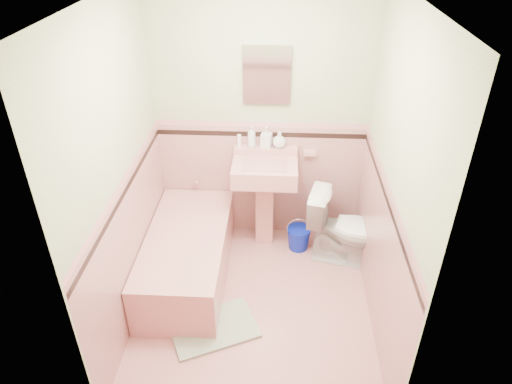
# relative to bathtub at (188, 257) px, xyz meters

# --- Properties ---
(floor) EXTENTS (2.20, 2.20, 0.00)m
(floor) POSITION_rel_bathtub_xyz_m (0.63, -0.33, -0.23)
(floor) COLOR tan
(floor) RESTS_ON ground
(wall_back) EXTENTS (2.50, 0.00, 2.50)m
(wall_back) POSITION_rel_bathtub_xyz_m (0.63, 0.77, 1.02)
(wall_back) COLOR #EEE3C2
(wall_back) RESTS_ON ground
(wall_front) EXTENTS (2.50, 0.00, 2.50)m
(wall_front) POSITION_rel_bathtub_xyz_m (0.63, -1.43, 1.02)
(wall_front) COLOR #EEE3C2
(wall_front) RESTS_ON ground
(wall_left) EXTENTS (0.00, 2.50, 2.50)m
(wall_left) POSITION_rel_bathtub_xyz_m (-0.37, -0.33, 1.02)
(wall_left) COLOR #EEE3C2
(wall_left) RESTS_ON ground
(wall_right) EXTENTS (0.00, 2.50, 2.50)m
(wall_right) POSITION_rel_bathtub_xyz_m (1.63, -0.33, 1.02)
(wall_right) COLOR #EEE3C2
(wall_right) RESTS_ON ground
(wainscot_back) EXTENTS (2.00, 0.00, 2.00)m
(wainscot_back) POSITION_rel_bathtub_xyz_m (0.63, 0.76, 0.38)
(wainscot_back) COLOR #CF8D8B
(wainscot_back) RESTS_ON ground
(wainscot_front) EXTENTS (2.00, 0.00, 2.00)m
(wainscot_front) POSITION_rel_bathtub_xyz_m (0.63, -1.42, 0.38)
(wainscot_front) COLOR #CF8D8B
(wainscot_front) RESTS_ON ground
(wainscot_left) EXTENTS (0.00, 2.20, 2.20)m
(wainscot_left) POSITION_rel_bathtub_xyz_m (-0.36, -0.33, 0.38)
(wainscot_left) COLOR #CF8D8B
(wainscot_left) RESTS_ON ground
(wainscot_right) EXTENTS (0.00, 2.20, 2.20)m
(wainscot_right) POSITION_rel_bathtub_xyz_m (1.62, -0.33, 0.38)
(wainscot_right) COLOR #CF8D8B
(wainscot_right) RESTS_ON ground
(accent_back) EXTENTS (2.00, 0.00, 2.00)m
(accent_back) POSITION_rel_bathtub_xyz_m (0.63, 0.75, 0.90)
(accent_back) COLOR black
(accent_back) RESTS_ON ground
(accent_front) EXTENTS (2.00, 0.00, 2.00)m
(accent_front) POSITION_rel_bathtub_xyz_m (0.63, -1.41, 0.90)
(accent_front) COLOR black
(accent_front) RESTS_ON ground
(accent_left) EXTENTS (0.00, 2.20, 2.20)m
(accent_left) POSITION_rel_bathtub_xyz_m (-0.35, -0.33, 0.89)
(accent_left) COLOR black
(accent_left) RESTS_ON ground
(accent_right) EXTENTS (0.00, 2.20, 2.20)m
(accent_right) POSITION_rel_bathtub_xyz_m (1.61, -0.33, 0.89)
(accent_right) COLOR black
(accent_right) RESTS_ON ground
(cap_back) EXTENTS (2.00, 0.00, 2.00)m
(cap_back) POSITION_rel_bathtub_xyz_m (0.63, 0.75, 0.99)
(cap_back) COLOR #CC8184
(cap_back) RESTS_ON ground
(cap_front) EXTENTS (2.00, 0.00, 2.00)m
(cap_front) POSITION_rel_bathtub_xyz_m (0.63, -1.41, 0.99)
(cap_front) COLOR #CC8184
(cap_front) RESTS_ON ground
(cap_left) EXTENTS (0.00, 2.20, 2.20)m
(cap_left) POSITION_rel_bathtub_xyz_m (-0.35, -0.33, 1.00)
(cap_left) COLOR #CC8184
(cap_left) RESTS_ON ground
(cap_right) EXTENTS (0.00, 2.20, 2.20)m
(cap_right) POSITION_rel_bathtub_xyz_m (1.61, -0.33, 1.00)
(cap_right) COLOR #CC8184
(cap_right) RESTS_ON ground
(bathtub) EXTENTS (0.70, 1.50, 0.45)m
(bathtub) POSITION_rel_bathtub_xyz_m (0.00, 0.00, 0.00)
(bathtub) COLOR tan
(bathtub) RESTS_ON floor
(tub_faucet) EXTENTS (0.04, 0.12, 0.04)m
(tub_faucet) POSITION_rel_bathtub_xyz_m (0.00, 0.72, 0.41)
(tub_faucet) COLOR silver
(tub_faucet) RESTS_ON wall_back
(sink) EXTENTS (0.60, 0.49, 0.95)m
(sink) POSITION_rel_bathtub_xyz_m (0.68, 0.53, 0.25)
(sink) COLOR tan
(sink) RESTS_ON floor
(sink_faucet) EXTENTS (0.02, 0.02, 0.10)m
(sink_faucet) POSITION_rel_bathtub_xyz_m (0.68, 0.67, 0.72)
(sink_faucet) COLOR silver
(sink_faucet) RESTS_ON sink
(medicine_cabinet) EXTENTS (0.40, 0.04, 0.50)m
(medicine_cabinet) POSITION_rel_bathtub_xyz_m (0.68, 0.74, 1.47)
(medicine_cabinet) COLOR white
(medicine_cabinet) RESTS_ON wall_back
(soap_dish) EXTENTS (0.12, 0.07, 0.04)m
(soap_dish) POSITION_rel_bathtub_xyz_m (1.10, 0.73, 0.72)
(soap_dish) COLOR tan
(soap_dish) RESTS_ON wall_back
(soap_bottle_left) EXTENTS (0.11, 0.11, 0.21)m
(soap_bottle_left) POSITION_rel_bathtub_xyz_m (0.55, 0.71, 0.89)
(soap_bottle_left) COLOR #B2B2B2
(soap_bottle_left) RESTS_ON sink
(soap_bottle_mid) EXTENTS (0.11, 0.11, 0.21)m
(soap_bottle_mid) POSITION_rel_bathtub_xyz_m (0.68, 0.71, 0.89)
(soap_bottle_mid) COLOR #B2B2B2
(soap_bottle_mid) RESTS_ON sink
(soap_bottle_right) EXTENTS (0.14, 0.14, 0.16)m
(soap_bottle_right) POSITION_rel_bathtub_xyz_m (0.81, 0.71, 0.87)
(soap_bottle_right) COLOR #B2B2B2
(soap_bottle_right) RESTS_ON sink
(tube) EXTENTS (0.05, 0.05, 0.12)m
(tube) POSITION_rel_bathtub_xyz_m (0.43, 0.71, 0.84)
(tube) COLOR white
(tube) RESTS_ON sink
(toilet) EXTENTS (0.79, 0.57, 0.73)m
(toilet) POSITION_rel_bathtub_xyz_m (1.46, 0.33, 0.14)
(toilet) COLOR white
(toilet) RESTS_ON floor
(bucket) EXTENTS (0.29, 0.29, 0.23)m
(bucket) POSITION_rel_bathtub_xyz_m (1.03, 0.47, -0.11)
(bucket) COLOR #091BAE
(bucket) RESTS_ON floor
(bath_mat) EXTENTS (0.81, 0.70, 0.03)m
(bath_mat) POSITION_rel_bathtub_xyz_m (0.31, -0.63, -0.21)
(bath_mat) COLOR #8EA085
(bath_mat) RESTS_ON floor
(shoe) EXTENTS (0.17, 0.10, 0.06)m
(shoe) POSITION_rel_bathtub_xyz_m (0.24, -0.68, -0.17)
(shoe) COLOR #BF1E59
(shoe) RESTS_ON bath_mat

